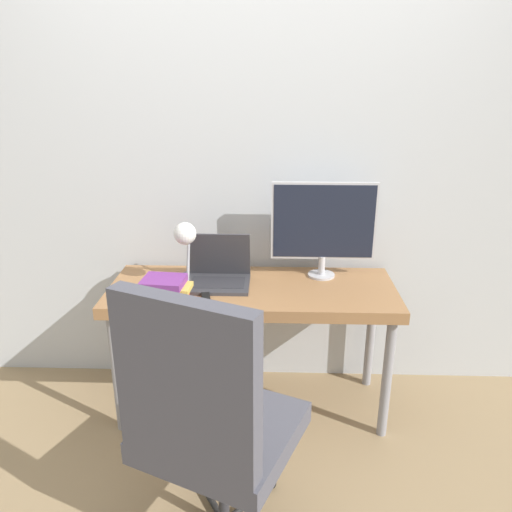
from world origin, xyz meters
The scene contains 10 objects.
ground_plane centered at (0.00, 0.00, 0.00)m, with size 12.00×12.00×0.00m, color #937A56.
wall_back centered at (0.00, 0.63, 1.30)m, with size 8.00×0.05×2.60m.
desk centered at (0.00, 0.28, 0.66)m, with size 1.48×0.57×0.73m.
laptop centered at (-0.18, 0.32, 0.78)m, with size 0.33×0.26×0.26m.
monitor centered at (0.37, 0.45, 1.02)m, with size 0.55×0.15×0.52m.
desk_lamp centered at (-0.34, 0.29, 0.98)m, with size 0.11×0.24×0.34m.
office_chair centered at (-0.12, -0.63, 0.62)m, with size 0.70×0.69×1.14m.
book_stack centered at (-0.42, 0.11, 0.78)m, with size 0.25×0.23×0.11m.
tv_remote centered at (-0.22, 0.09, 0.74)m, with size 0.07×0.15×0.02m.
game_controller centered at (-0.54, 0.06, 0.75)m, with size 0.15×0.11×0.04m.
Camera 1 is at (0.10, -2.08, 1.77)m, focal length 35.00 mm.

